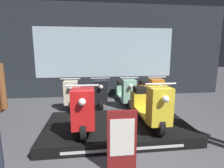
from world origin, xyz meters
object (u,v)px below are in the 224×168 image
object	(u,v)px
scooter_display_right	(148,104)
scooter_backrow_2	(125,92)
scooter_backrow_3	(149,91)
scooter_backrow_0	(73,93)
scooter_display_left	(84,107)
price_sign_board	(122,141)
scooter_backrow_1	(100,92)

from	to	relation	value
scooter_display_right	scooter_backrow_2	distance (m)	1.98
scooter_backrow_2	scooter_backrow_3	distance (m)	0.79
scooter_backrow_0	scooter_backrow_2	xyz separation A→B (m)	(1.58, 0.00, 0.00)
scooter_display_left	scooter_backrow_2	xyz separation A→B (m)	(1.18, 1.97, -0.19)
scooter_display_left	price_sign_board	bearing A→B (deg)	-65.57
scooter_display_right	scooter_display_left	bearing A→B (deg)	180.00
scooter_backrow_3	price_sign_board	bearing A→B (deg)	-114.94
scooter_backrow_1	price_sign_board	size ratio (longest dim) A/B	1.90
scooter_backrow_2	price_sign_board	bearing A→B (deg)	-101.96
price_sign_board	scooter_backrow_3	bearing A→B (deg)	65.06
scooter_backrow_0	scooter_backrow_1	xyz separation A→B (m)	(0.79, 0.00, 0.00)
scooter_backrow_3	scooter_backrow_1	bearing A→B (deg)	180.00
scooter_backrow_0	price_sign_board	size ratio (longest dim) A/B	1.90
scooter_display_left	scooter_backrow_0	xyz separation A→B (m)	(-0.40, 1.97, -0.19)
scooter_backrow_2	price_sign_board	size ratio (longest dim) A/B	1.90
scooter_display_left	price_sign_board	distance (m)	1.26
scooter_display_right	scooter_backrow_0	world-z (taller)	scooter_display_right
scooter_display_right	scooter_backrow_0	bearing A→B (deg)	129.97
scooter_backrow_3	scooter_display_left	bearing A→B (deg)	-134.90
scooter_display_right	scooter_backrow_3	size ratio (longest dim) A/B	1.00
scooter_display_right	scooter_backrow_3	world-z (taller)	scooter_display_right
scooter_backrow_0	scooter_backrow_2	bearing A→B (deg)	0.00
scooter_display_left	scooter_display_right	bearing A→B (deg)	0.00
scooter_display_left	scooter_backrow_1	xyz separation A→B (m)	(0.39, 1.97, -0.19)
scooter_backrow_1	price_sign_board	bearing A→B (deg)	-87.63
scooter_backrow_1	scooter_backrow_2	xyz separation A→B (m)	(0.79, 0.00, 0.00)
scooter_backrow_0	scooter_display_right	bearing A→B (deg)	-50.03
scooter_display_right	scooter_backrow_2	size ratio (longest dim) A/B	1.00
scooter_backrow_0	scooter_backrow_1	size ratio (longest dim) A/B	1.00
price_sign_board	scooter_display_right	bearing A→B (deg)	57.14
scooter_backrow_1	scooter_backrow_3	bearing A→B (deg)	0.00
scooter_display_left	scooter_display_right	size ratio (longest dim) A/B	1.00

